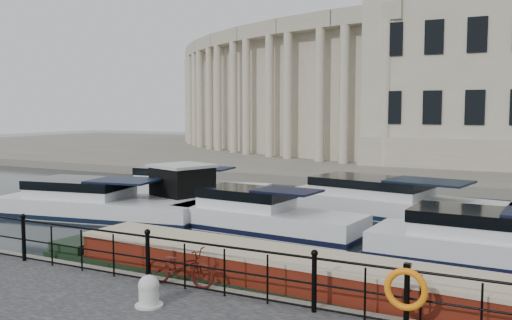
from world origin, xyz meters
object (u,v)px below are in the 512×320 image
Objects in this scene: mooring_bollard at (149,292)px; narrowboat at (293,291)px; life_ring_post at (406,290)px; bicycle at (181,267)px; harbour_hut at (183,191)px.

mooring_bollard is 3.36m from narrowboat.
mooring_bollard is 0.04× the size of narrowboat.
life_ring_post reaches higher than narrowboat.
narrowboat is (2.09, 1.38, -0.62)m from bicycle.
narrowboat is at bearing -25.06° from harbour_hut.
harbour_hut reaches higher than narrowboat.
narrowboat is 12.14m from harbour_hut.
mooring_bollard is at bearing -177.37° from bicycle.
harbour_hut is at bearing 29.09° from bicycle.
bicycle is 0.11× the size of narrowboat.
narrowboat is at bearing 148.47° from life_ring_post.
bicycle is 1.34× the size of life_ring_post.
harbour_hut is at bearing 122.22° from mooring_bollard.
mooring_bollard is 0.51× the size of life_ring_post.
bicycle is 2.58m from narrowboat.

